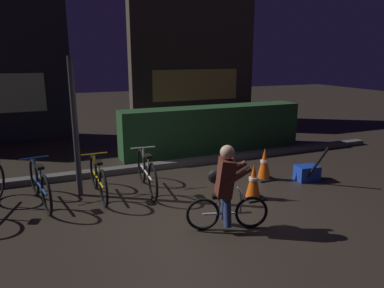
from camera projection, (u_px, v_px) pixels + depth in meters
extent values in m
plane|color=#2D261E|center=(195.00, 205.00, 6.02)|extent=(40.00, 40.00, 0.00)
cube|color=#56544F|center=(156.00, 166.00, 7.98)|extent=(12.00, 0.24, 0.12)
cube|color=#214723|center=(212.00, 129.00, 9.33)|extent=(4.80, 0.70, 1.17)
cube|color=#42382D|center=(193.00, 53.00, 12.98)|extent=(4.68, 0.50, 5.06)
cube|color=#E5B751|center=(196.00, 85.00, 13.01)|extent=(3.27, 0.04, 1.10)
cylinder|color=#2D2D33|center=(75.00, 129.00, 6.17)|extent=(0.10, 0.10, 2.43)
torus|color=black|center=(34.00, 178.00, 6.39)|extent=(0.17, 0.66, 0.66)
torus|color=black|center=(47.00, 195.00, 5.59)|extent=(0.17, 0.66, 0.66)
cylinder|color=#19479E|center=(40.00, 186.00, 5.99)|extent=(0.22, 0.98, 0.04)
cylinder|color=#19479E|center=(41.00, 178.00, 5.80)|extent=(0.03, 0.03, 0.37)
cube|color=black|center=(40.00, 167.00, 5.76)|extent=(0.14, 0.22, 0.05)
cylinder|color=#19479E|center=(35.00, 170.00, 6.16)|extent=(0.03, 0.03, 0.42)
cylinder|color=#19479E|center=(34.00, 158.00, 6.11)|extent=(0.46, 0.11, 0.02)
torus|color=black|center=(94.00, 172.00, 6.75)|extent=(0.06, 0.64, 0.64)
torus|color=black|center=(103.00, 188.00, 5.91)|extent=(0.06, 0.64, 0.64)
cylinder|color=gold|center=(98.00, 179.00, 6.33)|extent=(0.07, 0.95, 0.04)
cylinder|color=gold|center=(99.00, 172.00, 6.14)|extent=(0.03, 0.03, 0.36)
cube|color=black|center=(99.00, 162.00, 6.09)|extent=(0.11, 0.20, 0.05)
cylinder|color=gold|center=(95.00, 165.00, 6.51)|extent=(0.03, 0.03, 0.40)
cylinder|color=gold|center=(94.00, 154.00, 6.46)|extent=(0.46, 0.04, 0.02)
torus|color=black|center=(141.00, 166.00, 7.07)|extent=(0.09, 0.67, 0.67)
torus|color=black|center=(153.00, 182.00, 6.16)|extent=(0.09, 0.67, 0.67)
cylinder|color=silver|center=(147.00, 173.00, 6.61)|extent=(0.10, 0.99, 0.04)
cylinder|color=silver|center=(148.00, 166.00, 6.41)|extent=(0.03, 0.03, 0.37)
cube|color=black|center=(148.00, 156.00, 6.36)|extent=(0.11, 0.21, 0.05)
cylinder|color=silver|center=(143.00, 158.00, 6.81)|extent=(0.03, 0.03, 0.42)
cylinder|color=silver|center=(143.00, 148.00, 6.76)|extent=(0.46, 0.05, 0.02)
cube|color=black|center=(253.00, 197.00, 6.32)|extent=(0.36, 0.36, 0.03)
cone|color=#EA560F|center=(253.00, 180.00, 6.25)|extent=(0.26, 0.26, 0.60)
cylinder|color=white|center=(254.00, 179.00, 6.24)|extent=(0.16, 0.16, 0.05)
cube|color=black|center=(264.00, 178.00, 7.30)|extent=(0.36, 0.36, 0.03)
cone|color=#EA560F|center=(264.00, 163.00, 7.22)|extent=(0.26, 0.26, 0.62)
cylinder|color=white|center=(264.00, 161.00, 7.22)|extent=(0.16, 0.16, 0.05)
cube|color=#193DB7|center=(307.00, 173.00, 7.20)|extent=(0.48, 0.37, 0.30)
torus|color=black|center=(251.00, 212.00, 5.18)|extent=(0.48, 0.18, 0.48)
torus|color=black|center=(203.00, 214.00, 5.12)|extent=(0.48, 0.18, 0.48)
cylinder|color=silver|center=(227.00, 213.00, 5.15)|extent=(0.68, 0.24, 0.04)
cylinder|color=silver|center=(219.00, 205.00, 5.11)|extent=(0.03, 0.03, 0.26)
cube|color=black|center=(219.00, 196.00, 5.07)|extent=(0.22, 0.15, 0.05)
cylinder|color=silver|center=(241.00, 203.00, 5.13)|extent=(0.03, 0.03, 0.30)
cylinder|color=silver|center=(241.00, 193.00, 5.10)|extent=(0.16, 0.45, 0.02)
cylinder|color=navy|center=(225.00, 207.00, 5.23)|extent=(0.17, 0.23, 0.42)
cylinder|color=navy|center=(227.00, 212.00, 5.04)|extent=(0.17, 0.23, 0.42)
cube|color=#512319|center=(225.00, 177.00, 5.01)|extent=(0.34, 0.38, 0.54)
sphere|color=tan|center=(227.00, 152.00, 4.93)|extent=(0.20, 0.20, 0.20)
cylinder|color=#512319|center=(233.00, 170.00, 5.15)|extent=(0.40, 0.19, 0.29)
cylinder|color=#512319|center=(237.00, 177.00, 4.88)|extent=(0.40, 0.19, 0.29)
ellipsoid|color=black|center=(219.00, 176.00, 5.21)|extent=(0.35, 0.25, 0.24)
cylinder|color=black|center=(316.00, 165.00, 6.92)|extent=(0.29, 0.39, 0.78)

